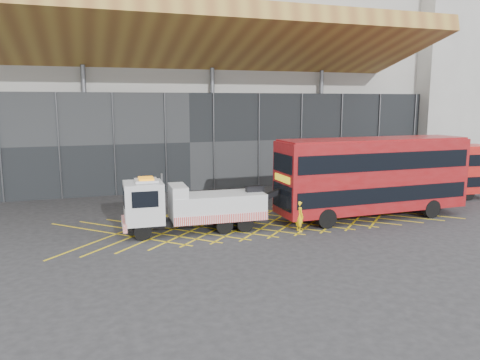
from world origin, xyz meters
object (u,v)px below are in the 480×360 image
object	(u,v)px
recovery_truck	(190,206)
worker	(299,216)
bus_towed	(373,174)
bus_second	(427,170)

from	to	relation	value
recovery_truck	worker	world-z (taller)	recovery_truck
bus_towed	worker	size ratio (longest dim) A/B	6.95
recovery_truck	bus_second	bearing A→B (deg)	11.53
bus_towed	bus_second	xyz separation A→B (m)	(7.22, 3.51, -0.57)
bus_second	worker	distance (m)	13.90
bus_second	bus_towed	bearing A→B (deg)	-148.18
recovery_truck	worker	xyz separation A→B (m)	(5.88, -1.90, -0.62)
recovery_truck	bus_towed	size ratio (longest dim) A/B	0.76
recovery_truck	bus_towed	xyz separation A→B (m)	(11.60, -0.49, 1.29)
bus_towed	worker	bearing A→B (deg)	-166.76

